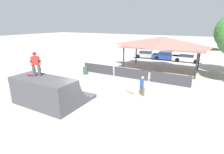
% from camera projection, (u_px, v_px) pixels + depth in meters
% --- Properties ---
extents(ground_plane, '(160.00, 160.00, 0.00)m').
position_uv_depth(ground_plane, '(90.00, 106.00, 12.33)').
color(ground_plane, '#ADA8A0').
extents(quarter_pipe_ramp, '(4.79, 3.90, 1.99)m').
position_uv_depth(quarter_pipe_ramp, '(48.00, 92.00, 12.50)').
color(quarter_pipe_ramp, '#4C4C51').
rests_on(quarter_pipe_ramp, ground).
extents(skater_on_deck, '(0.69, 0.56, 1.73)m').
position_uv_depth(skater_on_deck, '(36.00, 62.00, 12.08)').
color(skater_on_deck, '#4C4C51').
rests_on(skater_on_deck, quarter_pipe_ramp).
extents(skateboard_on_deck, '(0.79, 0.21, 0.09)m').
position_uv_depth(skateboard_on_deck, '(31.00, 75.00, 12.48)').
color(skateboard_on_deck, red).
rests_on(skateboard_on_deck, quarter_pipe_ramp).
extents(bystander_walking, '(0.57, 0.46, 1.60)m').
position_uv_depth(bystander_walking, '(142.00, 85.00, 13.89)').
color(bystander_walking, '#6B6051').
rests_on(bystander_walking, ground).
extents(skateboard_on_ground, '(0.84, 0.52, 0.09)m').
position_uv_depth(skateboard_on_ground, '(130.00, 92.00, 14.74)').
color(skateboard_on_ground, blue).
rests_on(skateboard_on_ground, ground).
extents(barrier_fence, '(11.91, 0.12, 1.05)m').
position_uv_depth(barrier_fence, '(131.00, 73.00, 18.42)').
color(barrier_fence, '#3D3D42').
rests_on(barrier_fence, ground).
extents(pavilion_shelter, '(9.67, 5.01, 4.10)m').
position_uv_depth(pavilion_shelter, '(163.00, 42.00, 20.92)').
color(pavilion_shelter, '#2D2D33').
rests_on(pavilion_shelter, ground).
extents(trash_bin, '(0.52, 0.52, 0.85)m').
position_uv_depth(trash_bin, '(85.00, 71.00, 19.89)').
color(trash_bin, '#385B3D').
rests_on(trash_bin, ground).
extents(parked_car_silver, '(4.41, 2.42, 1.27)m').
position_uv_depth(parked_car_silver, '(146.00, 54.00, 29.36)').
color(parked_car_silver, '#A8AAAF').
rests_on(parked_car_silver, ground).
extents(parked_car_blue, '(4.32, 2.04, 1.27)m').
position_uv_depth(parked_car_blue, '(166.00, 56.00, 27.84)').
color(parked_car_blue, navy).
rests_on(parked_car_blue, ground).
extents(parked_car_white, '(4.22, 1.73, 1.27)m').
position_uv_depth(parked_car_white, '(187.00, 58.00, 26.21)').
color(parked_car_white, silver).
rests_on(parked_car_white, ground).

